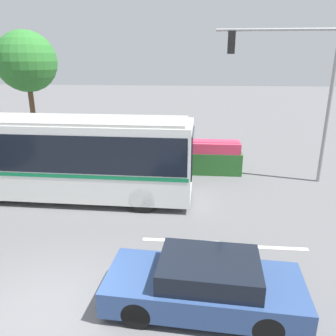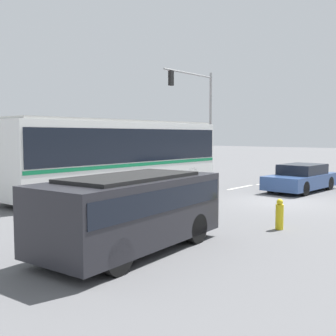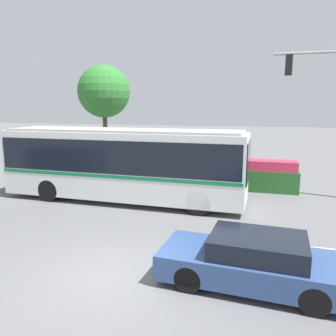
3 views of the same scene
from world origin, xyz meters
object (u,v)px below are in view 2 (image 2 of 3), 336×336
Objects in this scene: city_bus at (120,152)px; sedan_foreground at (301,178)px; suv_left_lane at (131,207)px; traffic_light_pole at (200,106)px; fire_hydrant at (280,215)px.

city_bus is 8.53m from sedan_foreground.
traffic_light_pole is at bearing -153.79° from suv_left_lane.
fire_hydrant is (4.13, -1.68, -0.60)m from suv_left_lane.
fire_hydrant is at bearing 42.95° from traffic_light_pole.
sedan_foreground is 10.54m from traffic_light_pole.
city_bus reaches higher than sedan_foreground.
traffic_light_pole is 8.09× the size of fire_hydrant.
city_bus is at bearing 76.40° from fire_hydrant.
suv_left_lane is (-12.14, -0.89, 0.40)m from sedan_foreground.
traffic_light_pole reaches higher than sedan_foreground.
suv_left_lane reaches higher than fire_hydrant.
city_bus is 2.30× the size of suv_left_lane.
city_bus reaches higher than suv_left_lane.
traffic_light_pole is (10.15, 2.81, 2.70)m from city_bus.
city_bus is at bearing -41.84° from sedan_foreground.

